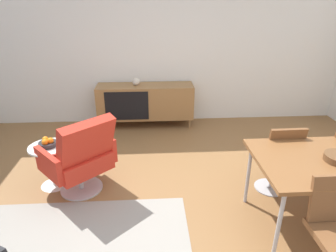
% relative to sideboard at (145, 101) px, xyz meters
% --- Properties ---
extents(ground_plane, '(8.32, 8.32, 0.00)m').
position_rel_sideboard_xyz_m(ground_plane, '(0.28, -2.30, -0.44)').
color(ground_plane, olive).
extents(wall_back, '(6.80, 0.12, 2.80)m').
position_rel_sideboard_xyz_m(wall_back, '(0.28, 0.30, 0.96)').
color(wall_back, white).
rests_on(wall_back, ground_plane).
extents(sideboard, '(1.60, 0.45, 0.72)m').
position_rel_sideboard_xyz_m(sideboard, '(0.00, 0.00, 0.00)').
color(sideboard, olive).
rests_on(sideboard, ground_plane).
extents(vase_cobalt, '(0.13, 0.13, 0.13)m').
position_rel_sideboard_xyz_m(vase_cobalt, '(-0.14, 0.00, 0.34)').
color(vase_cobalt, beige).
rests_on(vase_cobalt, sideboard).
extents(dining_chair_back_left, '(0.41, 0.43, 0.86)m').
position_rel_sideboard_xyz_m(dining_chair_back_left, '(1.47, -2.01, 0.03)').
color(dining_chair_back_left, brown).
rests_on(dining_chair_back_left, ground_plane).
extents(lounge_chair_red, '(0.91, 0.91, 0.95)m').
position_rel_sideboard_xyz_m(lounge_chair_red, '(-0.70, -1.87, 0.03)').
color(lounge_chair_red, red).
rests_on(lounge_chair_red, ground_plane).
extents(side_table_round, '(0.44, 0.44, 0.52)m').
position_rel_sideboard_xyz_m(side_table_round, '(-1.08, -1.72, -0.12)').
color(side_table_round, white).
rests_on(side_table_round, ground_plane).
extents(fruit_bowl, '(0.20, 0.20, 0.11)m').
position_rel_sideboard_xyz_m(fruit_bowl, '(-1.08, -1.72, 0.12)').
color(fruit_bowl, '#262628').
rests_on(fruit_bowl, side_table_round).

